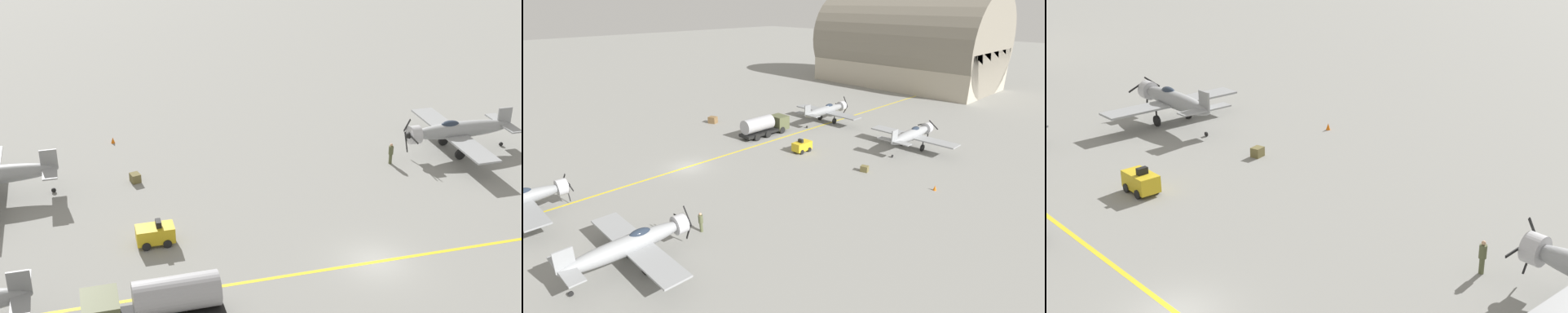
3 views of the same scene
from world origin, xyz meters
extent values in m
plane|color=gray|center=(0.00, 0.00, 0.00)|extent=(400.00, 400.00, 0.00)
cube|color=yellow|center=(0.00, 0.00, 0.00)|extent=(0.30, 160.00, 0.01)
ellipsoid|color=gray|center=(14.26, -13.97, 2.05)|extent=(1.50, 9.50, 1.42)
cylinder|color=#B7B7BC|center=(14.26, -9.52, 2.05)|extent=(1.57, 0.90, 1.58)
ellipsoid|color=#232D3D|center=(14.26, -12.83, 2.61)|extent=(0.80, 1.70, 0.76)
cube|color=gray|center=(14.26, -13.21, 1.71)|extent=(12.00, 2.10, 0.16)
cube|color=gray|center=(14.26, -18.06, 2.20)|extent=(4.40, 1.10, 0.12)
cube|color=gray|center=(14.26, -18.06, 2.85)|extent=(0.14, 1.30, 1.60)
sphere|color=black|center=(14.26, -9.02, 2.05)|extent=(0.56, 0.56, 0.56)
cube|color=black|center=(14.65, -9.02, 1.27)|extent=(0.90, 0.06, 1.63)
cube|color=black|center=(14.75, -9.02, 2.78)|extent=(1.09, 0.06, 1.53)
cube|color=black|center=(13.39, -9.02, 2.11)|extent=(1.76, 0.06, 0.25)
cylinder|color=black|center=(12.76, -13.21, 1.08)|extent=(0.14, 0.14, 1.26)
cylinder|color=black|center=(12.76, -13.21, 0.45)|extent=(0.22, 0.90, 0.90)
cylinder|color=black|center=(15.76, -13.21, 1.08)|extent=(0.14, 0.14, 1.26)
cylinder|color=black|center=(15.76, -13.21, 0.45)|extent=(0.22, 0.90, 0.90)
cylinder|color=black|center=(14.26, -18.12, 0.18)|extent=(0.12, 0.36, 0.36)
cube|color=gray|center=(-0.69, 22.10, 2.20)|extent=(4.40, 1.10, 0.12)
cube|color=gray|center=(-0.69, 22.10, 2.85)|extent=(0.14, 1.30, 1.60)
cube|color=gray|center=(15.61, 20.41, 2.20)|extent=(4.40, 1.10, 0.12)
cube|color=gray|center=(15.61, 20.41, 2.85)|extent=(0.14, 1.30, 1.60)
cylinder|color=black|center=(15.61, 20.35, 0.18)|extent=(0.12, 0.36, 0.36)
cube|color=#515638|center=(-2.69, 17.85, 1.42)|extent=(2.50, 2.08, 2.00)
cylinder|color=#9E9EA3|center=(-2.69, 13.57, 1.93)|extent=(2.10, 4.96, 2.10)
cylinder|color=black|center=(-1.51, 17.37, 0.50)|extent=(0.30, 1.00, 1.00)
cylinder|color=black|center=(-1.51, 14.49, 0.50)|extent=(0.30, 1.00, 1.00)
cylinder|color=black|center=(-1.51, 12.41, 0.50)|extent=(0.30, 1.00, 1.00)
cube|color=gold|center=(6.03, 13.68, 0.80)|extent=(1.40, 2.60, 1.10)
cube|color=black|center=(6.03, 13.42, 1.57)|extent=(0.70, 0.36, 0.44)
cylinder|color=black|center=(5.34, 14.39, 0.30)|extent=(0.20, 0.60, 0.60)
cylinder|color=black|center=(6.71, 14.39, 0.30)|extent=(0.20, 0.60, 0.60)
cylinder|color=black|center=(5.34, 12.96, 0.30)|extent=(0.20, 0.60, 0.60)
cylinder|color=black|center=(6.71, 12.96, 0.30)|extent=(0.20, 0.60, 0.60)
cylinder|color=#515638|center=(13.53, -7.12, 0.44)|extent=(0.27, 0.27, 0.87)
cylinder|color=#515638|center=(13.53, -7.12, 1.24)|extent=(0.40, 0.40, 0.73)
sphere|color=tan|center=(13.53, -7.12, 1.72)|extent=(0.24, 0.24, 0.24)
cube|color=brown|center=(15.75, 14.00, 0.35)|extent=(1.01, 0.91, 0.71)
cone|color=orange|center=(23.91, 15.11, 0.28)|extent=(0.36, 0.36, 0.55)
camera|label=1|loc=(-36.83, 17.83, 26.63)|focal=50.00mm
camera|label=2|loc=(40.36, -23.49, 18.82)|focal=28.00mm
camera|label=3|loc=(-14.79, -25.40, 18.31)|focal=50.00mm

